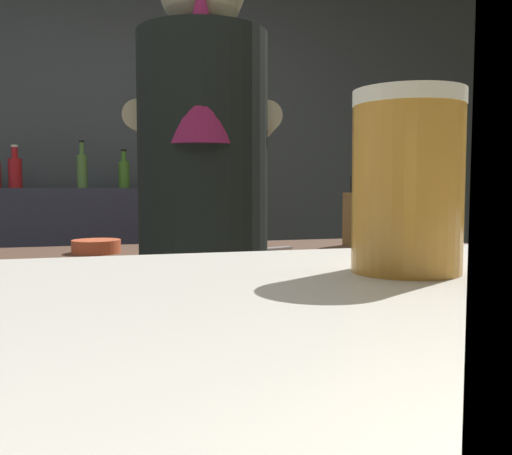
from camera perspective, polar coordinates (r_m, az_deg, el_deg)
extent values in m
cube|color=#464D53|center=(3.49, -15.92, 7.60)|extent=(5.20, 0.10, 2.70)
cube|color=brown|center=(2.06, -5.26, -14.99)|extent=(2.10, 0.60, 0.91)
cube|color=#303243|center=(3.26, -18.14, -6.11)|extent=(0.96, 0.36, 1.12)
cube|color=#332B34|center=(1.63, -5.19, -19.57)|extent=(0.28, 0.20, 0.95)
cylinder|color=black|center=(1.50, -5.38, 8.21)|extent=(0.34, 0.34, 0.58)
cone|color=#8C1E4C|center=(1.43, -5.58, 16.40)|extent=(0.18, 0.18, 0.40)
cylinder|color=#C7B48F|center=(1.68, -11.13, 10.51)|extent=(0.15, 0.33, 0.08)
cylinder|color=#C7B48F|center=(1.67, 0.73, 10.63)|extent=(0.15, 0.33, 0.08)
cube|color=olive|center=(2.16, 10.40, 0.82)|extent=(0.10, 0.08, 0.20)
cylinder|color=black|center=(2.14, 9.77, 4.29)|extent=(0.02, 0.02, 0.06)
cylinder|color=black|center=(2.16, 10.45, 4.42)|extent=(0.02, 0.02, 0.07)
cylinder|color=black|center=(2.17, 11.11, 4.58)|extent=(0.02, 0.02, 0.08)
cylinder|color=#CC5735|center=(1.97, -15.88, -1.85)|extent=(0.16, 0.16, 0.04)
cube|color=silver|center=(1.96, 0.60, -2.25)|extent=(0.24, 0.10, 0.01)
cylinder|color=#C78832|center=(0.41, 15.06, 3.69)|extent=(0.08, 0.08, 0.12)
cylinder|color=silver|center=(0.41, 15.23, 12.50)|extent=(0.08, 0.08, 0.01)
cylinder|color=#54813D|center=(3.14, -17.21, 5.44)|extent=(0.05, 0.05, 0.17)
cylinder|color=#54813D|center=(3.14, -17.26, 7.63)|extent=(0.02, 0.02, 0.07)
cylinder|color=black|center=(3.14, -17.27, 8.33)|extent=(0.03, 0.03, 0.01)
cylinder|color=#48822B|center=(3.21, -13.23, 5.23)|extent=(0.06, 0.06, 0.15)
cylinder|color=#48822B|center=(3.22, -13.26, 7.02)|extent=(0.03, 0.03, 0.06)
cylinder|color=black|center=(3.22, -13.27, 7.62)|extent=(0.03, 0.03, 0.01)
cylinder|color=red|center=(3.21, -23.21, 5.07)|extent=(0.07, 0.07, 0.15)
cylinder|color=red|center=(3.22, -23.26, 6.96)|extent=(0.03, 0.03, 0.06)
cylinder|color=white|center=(3.22, -23.28, 7.60)|extent=(0.04, 0.04, 0.01)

